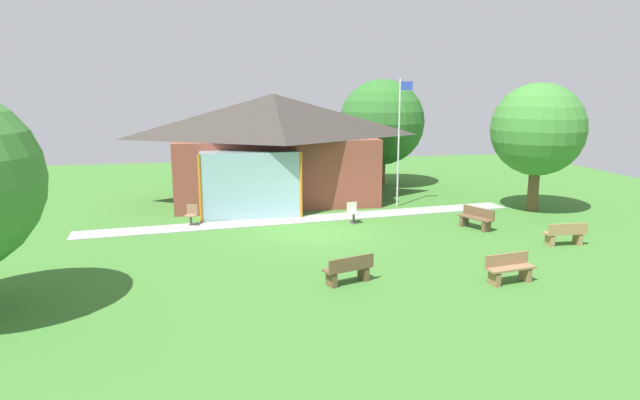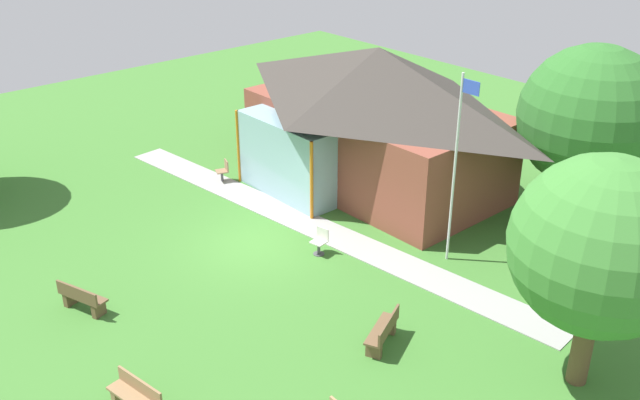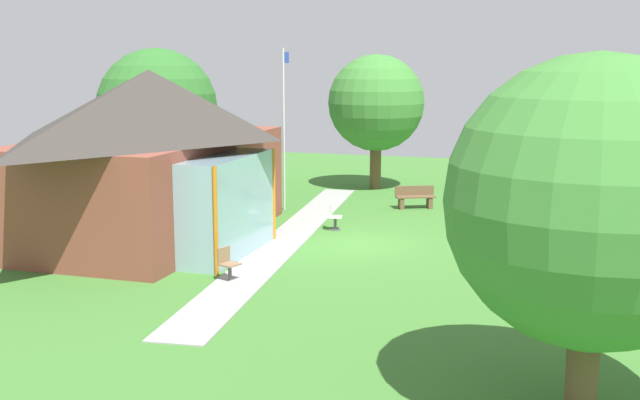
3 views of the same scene
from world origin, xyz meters
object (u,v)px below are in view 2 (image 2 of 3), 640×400
(flagpole, at_px, (456,163))
(bench_front_center, at_px, (82,298))
(patio_chair_west, at_px, (223,171))
(tree_behind_pavilion_right, at_px, (591,117))
(bench_front_right, at_px, (136,398))
(tree_east_hedge, at_px, (602,246))
(pavilion, at_px, (372,115))
(bench_mid_right, at_px, (383,332))
(patio_chair_lawn_spare, at_px, (320,242))

(flagpole, xyz_separation_m, bench_front_center, (-4.88, -9.79, -2.88))
(patio_chair_west, bearing_deg, tree_behind_pavilion_right, -124.79)
(bench_front_right, height_order, tree_east_hedge, tree_east_hedge)
(pavilion, relative_size, tree_east_hedge, 1.81)
(flagpole, xyz_separation_m, tree_east_hedge, (5.74, -2.13, 0.42))
(bench_front_center, relative_size, patio_chair_west, 1.82)
(bench_front_center, relative_size, tree_east_hedge, 0.27)
(pavilion, bearing_deg, patio_chair_west, -133.07)
(bench_mid_right, height_order, tree_east_hedge, tree_east_hedge)
(flagpole, relative_size, bench_front_right, 3.86)
(bench_front_center, height_order, bench_front_right, same)
(tree_east_hedge, relative_size, tree_behind_pavilion_right, 0.96)
(tree_behind_pavilion_right, bearing_deg, bench_front_center, -110.58)
(patio_chair_lawn_spare, relative_size, tree_east_hedge, 0.15)
(tree_behind_pavilion_right, bearing_deg, flagpole, -99.45)
(tree_east_hedge, bearing_deg, bench_front_center, -144.19)
(patio_chair_west, bearing_deg, patio_chair_lawn_spare, -168.28)
(bench_mid_right, bearing_deg, patio_chair_west, 51.59)
(patio_chair_west, bearing_deg, tree_east_hedge, -161.76)
(bench_front_right, xyz_separation_m, tree_east_hedge, (6.01, 8.48, 3.31))
(flagpole, bearing_deg, bench_front_center, -116.49)
(bench_mid_right, bearing_deg, tree_east_hedge, -82.87)
(tree_east_hedge, distance_m, tree_behind_pavilion_right, 9.22)
(bench_mid_right, relative_size, tree_east_hedge, 0.27)
(pavilion, relative_size, patio_chair_lawn_spare, 12.17)
(bench_mid_right, bearing_deg, pavilion, 22.23)
(tree_east_hedge, bearing_deg, bench_mid_right, -148.18)
(pavilion, height_order, tree_behind_pavilion_right, tree_behind_pavilion_right)
(patio_chair_west, xyz_separation_m, patio_chair_lawn_spare, (6.62, -0.86, 0.00))
(tree_behind_pavilion_right, bearing_deg, pavilion, -152.04)
(flagpole, xyz_separation_m, bench_front_right, (-0.27, -10.62, -2.88))
(bench_mid_right, distance_m, tree_east_hedge, 5.80)
(bench_mid_right, height_order, patio_chair_west, patio_chair_west)
(bench_front_right, relative_size, tree_behind_pavilion_right, 0.26)
(bench_front_center, distance_m, patio_chair_lawn_spare, 7.30)
(patio_chair_west, bearing_deg, pavilion, -113.98)
(patio_chair_west, height_order, tree_east_hedge, tree_east_hedge)
(flagpole, height_order, bench_mid_right, flagpole)
(bench_front_right, bearing_deg, bench_front_center, -19.46)
(pavilion, distance_m, bench_front_right, 14.13)
(patio_chair_lawn_spare, bearing_deg, tree_behind_pavilion_right, -125.30)
(bench_mid_right, relative_size, tree_behind_pavilion_right, 0.26)
(tree_behind_pavilion_right, bearing_deg, bench_mid_right, -85.97)
(flagpole, bearing_deg, patio_chair_west, -168.70)
(pavilion, xyz_separation_m, bench_mid_right, (7.35, -6.88, -2.35))
(bench_mid_right, height_order, patio_chair_lawn_spare, patio_chair_lawn_spare)
(bench_front_center, bearing_deg, patio_chair_lawn_spare, 55.89)
(tree_behind_pavilion_right, bearing_deg, patio_chair_lawn_spare, -114.46)
(bench_front_right, bearing_deg, patio_chair_lawn_spare, -80.74)
(flagpole, xyz_separation_m, tree_behind_pavilion_right, (0.96, 5.75, 0.32))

